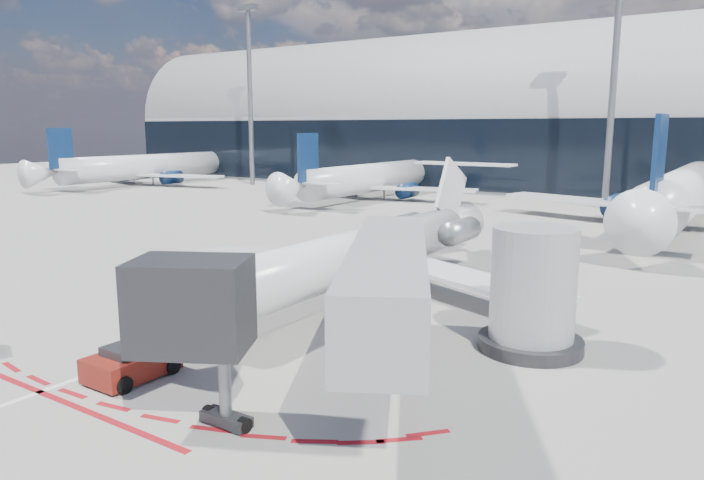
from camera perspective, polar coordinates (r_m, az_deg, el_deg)
The scene contains 12 objects.
ground at distance 30.27m, azimuth -7.31°, elevation -6.18°, with size 260.00×260.00×0.00m, color gray.
apron_centerline at distance 31.74m, azimuth -4.95°, elevation -5.34°, with size 0.25×40.00×0.01m, color silver.
apron_stop_bar at distance 23.34m, azimuth -26.50°, elevation -12.27°, with size 14.00×0.25×0.01m, color maroon.
terminal_building at distance 88.94m, azimuth 21.41°, elevation 9.55°, with size 150.00×24.15×24.00m.
jet_bridge at distance 21.76m, azimuth 7.08°, elevation -4.50°, with size 10.03×15.20×4.90m.
light_mast_west at distance 94.91m, azimuth -9.24°, elevation 12.52°, with size 0.70×0.70×25.00m, color slate.
light_mast_centre at distance 71.42m, azimuth 22.65°, elevation 12.67°, with size 0.70×0.70×25.00m, color slate.
regional_jet at distance 32.41m, azimuth 1.57°, elevation -0.95°, with size 21.57×26.59×6.66m.
pushback_tug at distance 23.19m, azimuth -19.41°, elevation -10.50°, with size 1.99×4.65×1.21m.
bg_airliner_0 at distance 99.35m, azimuth -18.13°, elevation 7.85°, with size 32.41×34.31×10.48m, color silver, non-canonical shape.
bg_airliner_1 at distance 75.90m, azimuth 2.02°, elevation 7.53°, with size 30.50×32.29×9.87m, color silver, non-canonical shape.
bg_airliner_2 at distance 60.94m, azimuth 28.03°, elevation 6.54°, with size 36.10×38.22×11.68m, color silver, non-canonical shape.
Camera 1 is at (19.08, -21.90, 8.51)m, focal length 32.00 mm.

